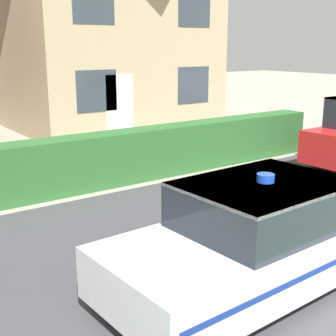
% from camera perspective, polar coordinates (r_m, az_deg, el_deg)
% --- Properties ---
extents(road_strip, '(28.00, 5.86, 0.01)m').
position_cam_1_polar(road_strip, '(7.97, 7.61, -7.44)').
color(road_strip, '#424247').
rests_on(road_strip, ground).
extents(garden_hedge, '(13.94, 0.69, 1.16)m').
position_cam_1_polar(garden_hedge, '(10.00, -11.26, 0.44)').
color(garden_hedge, '#2D662D').
rests_on(garden_hedge, ground).
extents(police_car, '(4.00, 1.87, 1.46)m').
position_cam_1_polar(police_car, '(5.99, 10.58, -8.37)').
color(police_car, black).
rests_on(police_car, road_strip).
extents(house_right, '(7.43, 5.63, 7.62)m').
position_cam_1_polar(house_right, '(18.24, -7.37, 17.35)').
color(house_right, tan).
rests_on(house_right, ground).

